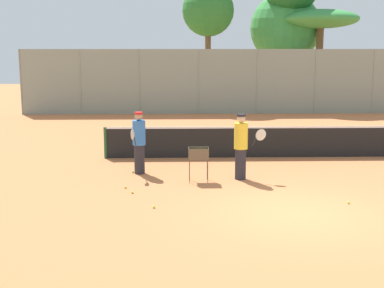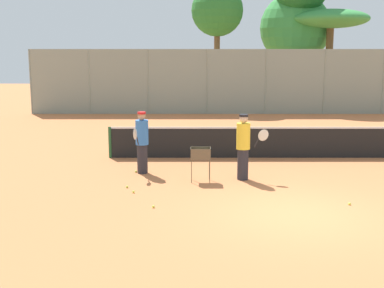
{
  "view_description": "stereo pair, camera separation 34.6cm",
  "coord_description": "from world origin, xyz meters",
  "px_view_note": "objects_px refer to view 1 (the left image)",
  "views": [
    {
      "loc": [
        -2.77,
        -11.66,
        3.86
      ],
      "look_at": [
        -2.35,
        3.42,
        1.0
      ],
      "focal_mm": 50.0,
      "sensor_mm": 36.0,
      "label": 1
    },
    {
      "loc": [
        -2.42,
        -11.67,
        3.86
      ],
      "look_at": [
        -2.35,
        3.42,
        1.0
      ],
      "focal_mm": 50.0,
      "sensor_mm": 36.0,
      "label": 2
    }
  ],
  "objects_px": {
    "ball_cart": "(199,156)",
    "tennis_net": "(259,141)",
    "player_red_cap": "(139,142)",
    "player_white_outfit": "(241,146)"
  },
  "relations": [
    {
      "from": "player_white_outfit",
      "to": "player_red_cap",
      "type": "distance_m",
      "value": 3.05
    },
    {
      "from": "player_red_cap",
      "to": "tennis_net",
      "type": "bearing_deg",
      "value": 134.43
    },
    {
      "from": "player_white_outfit",
      "to": "player_red_cap",
      "type": "height_order",
      "value": "player_white_outfit"
    },
    {
      "from": "tennis_net",
      "to": "ball_cart",
      "type": "xyz_separation_m",
      "value": [
        -2.16,
        -3.17,
        0.18
      ]
    },
    {
      "from": "tennis_net",
      "to": "player_red_cap",
      "type": "bearing_deg",
      "value": -150.84
    },
    {
      "from": "player_red_cap",
      "to": "player_white_outfit",
      "type": "bearing_deg",
      "value": 90.91
    },
    {
      "from": "player_red_cap",
      "to": "ball_cart",
      "type": "relative_size",
      "value": 1.93
    },
    {
      "from": "tennis_net",
      "to": "player_white_outfit",
      "type": "xyz_separation_m",
      "value": [
        -0.96,
        -2.94,
        0.42
      ]
    },
    {
      "from": "tennis_net",
      "to": "player_red_cap",
      "type": "xyz_separation_m",
      "value": [
        -3.92,
        -2.19,
        0.4
      ]
    },
    {
      "from": "ball_cart",
      "to": "tennis_net",
      "type": "bearing_deg",
      "value": 55.73
    }
  ]
}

